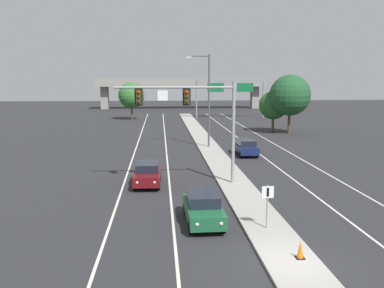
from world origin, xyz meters
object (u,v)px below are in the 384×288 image
street_lamp_median (207,95)px  car_oncoming_darkred (148,173)px  highway_sign_gantry (230,86)px  overhead_signal_mast (195,110)px  median_sign_post (267,200)px  car_oncoming_green (203,208)px  tree_far_right_c (290,95)px  tree_far_right_b (273,105)px  tree_far_left_a (131,95)px  car_receding_navy (246,147)px  traffic_cone_median_nose (300,250)px

street_lamp_median → car_oncoming_darkred: street_lamp_median is taller
highway_sign_gantry → street_lamp_median: bearing=-103.7°
overhead_signal_mast → median_sign_post: (2.82, -9.21, -3.79)m
car_oncoming_green → tree_far_right_c: tree_far_right_c is taller
tree_far_right_b → tree_far_left_a: bearing=137.6°
car_oncoming_green → street_lamp_median: bearing=83.1°
overhead_signal_mast → tree_far_right_b: overhead_signal_mast is taller
overhead_signal_mast → tree_far_right_b: bearing=64.9°
car_receding_navy → traffic_cone_median_nose: bearing=-96.4°
car_receding_navy → tree_far_right_c: tree_far_right_c is taller
street_lamp_median → car_oncoming_darkred: (-6.04, -15.66, -4.97)m
overhead_signal_mast → tree_far_left_a: size_ratio=1.21×
highway_sign_gantry → tree_far_right_c: size_ratio=1.64×
traffic_cone_median_nose → tree_far_left_a: size_ratio=0.11×
car_oncoming_green → tree_far_left_a: (-7.45, 56.45, 3.71)m
traffic_cone_median_nose → median_sign_post: bearing=97.5°
street_lamp_median → highway_sign_gantry: bearing=76.3°
car_oncoming_darkred → car_receding_navy: 14.46m
car_oncoming_green → car_receding_navy: same height
highway_sign_gantry → car_oncoming_green: bearing=-100.9°
street_lamp_median → car_oncoming_darkred: size_ratio=2.22×
tree_far_right_c → tree_far_right_b: bearing=129.8°
overhead_signal_mast → tree_far_left_a: bearing=99.0°
car_receding_navy → tree_far_right_b: 19.56m
street_lamp_median → highway_sign_gantry: size_ratio=0.75×
median_sign_post → street_lamp_median: (-0.16, 25.33, 4.21)m
tree_far_right_c → tree_far_left_a: size_ratio=1.17×
tree_far_right_c → tree_far_left_a: 31.54m
car_oncoming_darkred → car_receding_navy: (9.40, 10.99, 0.00)m
street_lamp_median → highway_sign_gantry: 35.60m
median_sign_post → traffic_cone_median_nose: 3.79m
car_oncoming_darkred → tree_far_right_b: 33.54m
street_lamp_median → tree_far_right_c: bearing=40.9°
overhead_signal_mast → tree_far_left_a: 49.27m
car_oncoming_darkred → tree_far_right_c: tree_far_right_c is taller
traffic_cone_median_nose → car_oncoming_green: bearing=125.1°
overhead_signal_mast → car_receding_navy: (6.02, 11.44, -4.56)m
traffic_cone_median_nose → highway_sign_gantry: bearing=83.0°
street_lamp_median → tree_far_left_a: bearing=107.6°
car_oncoming_darkred → street_lamp_median: bearing=68.9°
overhead_signal_mast → tree_far_right_c: 31.19m
overhead_signal_mast → tree_far_left_a: overhead_signal_mast is taller
median_sign_post → car_receding_navy: 20.91m
overhead_signal_mast → highway_sign_gantry: highway_sign_gantry is taller
overhead_signal_mast → car_oncoming_darkred: bearing=172.4°
car_oncoming_darkred → traffic_cone_median_nose: car_oncoming_darkred is taller
car_oncoming_darkred → tree_far_right_c: size_ratio=0.56×
highway_sign_gantry → tree_far_right_c: tree_far_right_c is taller
median_sign_post → street_lamp_median: bearing=90.4°
overhead_signal_mast → car_oncoming_green: overhead_signal_mast is taller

